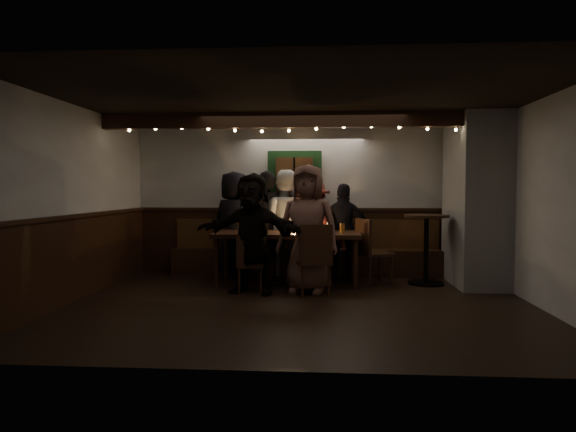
# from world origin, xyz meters

# --- Properties ---
(room) EXTENTS (6.02, 5.01, 2.62)m
(room) POSITION_xyz_m (1.07, 1.42, 1.07)
(room) COLOR black
(room) RESTS_ON ground
(dining_table) EXTENTS (2.26, 0.97, 0.98)m
(dining_table) POSITION_xyz_m (-0.26, 1.40, 0.74)
(dining_table) COLOR black
(dining_table) RESTS_ON ground
(chair_near_left) EXTENTS (0.41, 0.41, 0.83)m
(chair_near_left) POSITION_xyz_m (-0.73, 0.60, 0.47)
(chair_near_left) COLOR black
(chair_near_left) RESTS_ON ground
(chair_near_right) EXTENTS (0.54, 0.54, 1.00)m
(chair_near_right) POSITION_xyz_m (0.19, 0.45, 0.56)
(chair_near_right) COLOR black
(chair_near_right) RESTS_ON ground
(chair_end) EXTENTS (0.60, 0.60, 1.02)m
(chair_end) POSITION_xyz_m (1.03, 1.40, 0.57)
(chair_end) COLOR black
(chair_end) RESTS_ON ground
(high_top) EXTENTS (0.68, 0.68, 1.08)m
(high_top) POSITION_xyz_m (1.91, 1.49, 0.68)
(high_top) COLOR black
(high_top) RESTS_ON ground
(person_a) EXTENTS (1.02, 0.86, 1.78)m
(person_a) POSITION_xyz_m (-1.20, 2.06, 0.89)
(person_a) COLOR black
(person_a) RESTS_ON ground
(person_b) EXTENTS (0.71, 0.53, 1.79)m
(person_b) POSITION_xyz_m (-0.65, 2.10, 0.90)
(person_b) COLOR black
(person_b) RESTS_ON ground
(person_c) EXTENTS (1.00, 0.85, 1.81)m
(person_c) POSITION_xyz_m (-0.36, 2.17, 0.90)
(person_c) COLOR silver
(person_c) RESTS_ON ground
(person_d) EXTENTS (1.20, 0.94, 1.64)m
(person_d) POSITION_xyz_m (0.13, 2.04, 0.82)
(person_d) COLOR maroon
(person_d) RESTS_ON ground
(person_e) EXTENTS (0.98, 0.58, 1.57)m
(person_e) POSITION_xyz_m (0.66, 2.03, 0.79)
(person_e) COLOR black
(person_e) RESTS_ON ground
(person_f) EXTENTS (1.67, 0.97, 1.72)m
(person_f) POSITION_xyz_m (-0.70, 0.61, 0.86)
(person_f) COLOR black
(person_f) RESTS_ON ground
(person_g) EXTENTS (1.00, 0.75, 1.83)m
(person_g) POSITION_xyz_m (0.09, 0.72, 0.92)
(person_g) COLOR brown
(person_g) RESTS_ON ground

